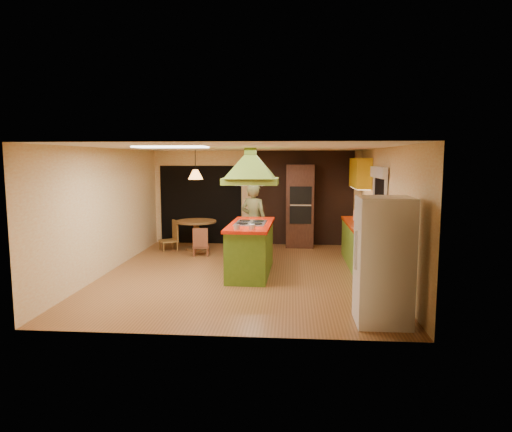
# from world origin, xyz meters

# --- Properties ---
(ground) EXTENTS (6.50, 6.50, 0.00)m
(ground) POSITION_xyz_m (0.00, 0.00, 0.00)
(ground) COLOR #925A2F
(ground) RESTS_ON ground
(room_walls) EXTENTS (5.50, 6.50, 6.50)m
(room_walls) POSITION_xyz_m (0.00, 0.00, 1.25)
(room_walls) COLOR beige
(room_walls) RESTS_ON ground
(ceiling_plane) EXTENTS (6.50, 6.50, 0.00)m
(ceiling_plane) POSITION_xyz_m (0.00, 0.00, 2.50)
(ceiling_plane) COLOR silver
(ceiling_plane) RESTS_ON room_walls
(brick_panel) EXTENTS (2.64, 0.03, 2.50)m
(brick_panel) POSITION_xyz_m (1.25, 3.23, 1.25)
(brick_panel) COLOR #381E14
(brick_panel) RESTS_ON ground
(nook_opening) EXTENTS (2.20, 0.03, 2.10)m
(nook_opening) POSITION_xyz_m (-1.50, 3.23, 1.05)
(nook_opening) COLOR black
(nook_opening) RESTS_ON ground
(right_counter) EXTENTS (0.62, 3.05, 0.92)m
(right_counter) POSITION_xyz_m (2.45, 0.60, 0.46)
(right_counter) COLOR olive
(right_counter) RESTS_ON ground
(upper_cabinets) EXTENTS (0.34, 1.40, 0.70)m
(upper_cabinets) POSITION_xyz_m (2.57, 2.20, 1.95)
(upper_cabinets) COLOR yellow
(upper_cabinets) RESTS_ON room_walls
(window_right) EXTENTS (0.12, 1.35, 1.06)m
(window_right) POSITION_xyz_m (2.70, 0.40, 1.77)
(window_right) COLOR black
(window_right) RESTS_ON room_walls
(fluor_panel) EXTENTS (1.20, 0.60, 0.03)m
(fluor_panel) POSITION_xyz_m (-1.10, -1.20, 2.48)
(fluor_panel) COLOR white
(fluor_panel) RESTS_ON ceiling_plane
(kitchen_island) EXTENTS (0.87, 2.07, 1.03)m
(kitchen_island) POSITION_xyz_m (0.14, 0.04, 0.51)
(kitchen_island) COLOR #527B1E
(kitchen_island) RESTS_ON ground
(range_hood) EXTENTS (1.08, 0.78, 0.80)m
(range_hood) POSITION_xyz_m (0.14, 0.04, 2.25)
(range_hood) COLOR #536B1A
(range_hood) RESTS_ON ceiling_plane
(man) EXTENTS (0.75, 0.65, 1.74)m
(man) POSITION_xyz_m (0.09, 1.41, 0.87)
(man) COLOR brown
(man) RESTS_ON ground
(refrigerator) EXTENTS (0.73, 0.69, 1.77)m
(refrigerator) POSITION_xyz_m (2.22, -2.60, 0.89)
(refrigerator) COLOR white
(refrigerator) RESTS_ON ground
(wall_oven) EXTENTS (0.74, 0.63, 2.14)m
(wall_oven) POSITION_xyz_m (1.17, 2.95, 1.07)
(wall_oven) COLOR #4B2618
(wall_oven) RESTS_ON ground
(dining_table) EXTENTS (1.00, 1.00, 0.75)m
(dining_table) POSITION_xyz_m (-1.44, 2.30, 0.53)
(dining_table) COLOR brown
(dining_table) RESTS_ON ground
(chair_left) EXTENTS (0.57, 0.57, 0.75)m
(chair_left) POSITION_xyz_m (-2.14, 2.20, 0.37)
(chair_left) COLOR brown
(chair_left) RESTS_ON ground
(chair_near) EXTENTS (0.40, 0.40, 0.68)m
(chair_near) POSITION_xyz_m (-1.19, 1.65, 0.34)
(chair_near) COLOR brown
(chair_near) RESTS_ON ground
(pendant_lamp) EXTENTS (0.44, 0.44, 0.24)m
(pendant_lamp) POSITION_xyz_m (-1.44, 2.30, 1.90)
(pendant_lamp) COLOR #FF9E3F
(pendant_lamp) RESTS_ON ceiling_plane
(canister_large) EXTENTS (0.16, 0.16, 0.22)m
(canister_large) POSITION_xyz_m (2.40, 1.38, 1.03)
(canister_large) COLOR #FFE5CD
(canister_large) RESTS_ON right_counter
(canister_medium) EXTENTS (0.15, 0.15, 0.20)m
(canister_medium) POSITION_xyz_m (2.40, 1.17, 1.02)
(canister_medium) COLOR beige
(canister_medium) RESTS_ON right_counter
(canister_small) EXTENTS (0.14, 0.14, 0.14)m
(canister_small) POSITION_xyz_m (2.40, 1.24, 0.99)
(canister_small) COLOR beige
(canister_small) RESTS_ON right_counter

